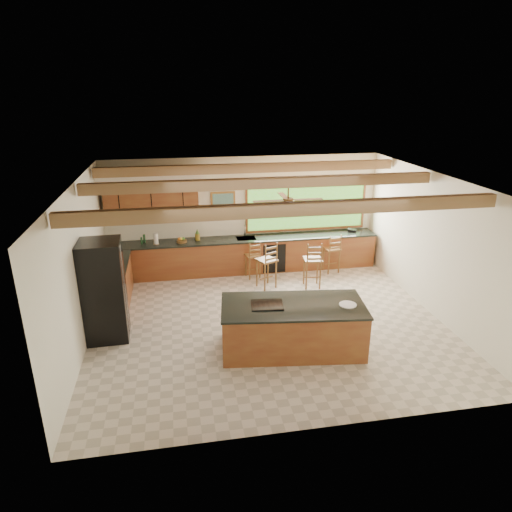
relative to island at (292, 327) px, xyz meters
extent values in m
plane|color=beige|center=(-0.24, 1.08, -0.46)|extent=(7.20, 7.20, 0.00)
cube|color=#EFEACE|center=(-0.24, 4.33, 1.04)|extent=(7.20, 0.04, 3.00)
cube|color=#EFEACE|center=(-0.24, -2.17, 1.04)|extent=(7.20, 0.04, 3.00)
cube|color=#EFEACE|center=(-3.84, 1.08, 1.04)|extent=(0.04, 6.50, 3.00)
cube|color=#EFEACE|center=(3.36, 1.08, 1.04)|extent=(0.04, 6.50, 3.00)
cube|color=#A57852|center=(-0.24, 1.08, 2.54)|extent=(7.20, 6.50, 0.04)
cube|color=olive|center=(-0.24, -0.52, 2.40)|extent=(7.10, 0.15, 0.22)
cube|color=olive|center=(-0.24, 1.58, 2.40)|extent=(7.10, 0.15, 0.22)
cube|color=olive|center=(-0.24, 3.38, 2.40)|extent=(7.10, 0.15, 0.22)
cube|color=brown|center=(-2.59, 4.14, 1.44)|extent=(2.30, 0.35, 0.70)
cube|color=white|center=(-2.59, 4.07, 2.04)|extent=(2.60, 0.50, 0.48)
cylinder|color=#FFEABF|center=(-3.29, 4.07, 1.81)|extent=(0.10, 0.10, 0.01)
cylinder|color=#FFEABF|center=(-1.89, 4.07, 1.81)|extent=(0.10, 0.10, 0.01)
cube|color=#60A33A|center=(1.46, 4.30, 1.21)|extent=(3.20, 0.04, 1.30)
cube|color=#A26E31|center=(-0.79, 4.30, 1.39)|extent=(0.64, 0.03, 0.54)
cube|color=#3C6D4E|center=(-0.79, 4.28, 1.39)|extent=(0.54, 0.01, 0.44)
cube|color=brown|center=(-0.24, 3.99, -0.02)|extent=(7.00, 0.65, 0.88)
cube|color=black|center=(-0.24, 3.99, 0.44)|extent=(7.04, 0.69, 0.04)
cube|color=brown|center=(-3.50, 2.43, -0.02)|extent=(0.65, 2.35, 0.88)
cube|color=black|center=(-3.50, 2.43, 0.44)|extent=(0.69, 2.39, 0.04)
cube|color=black|center=(0.46, 3.66, -0.04)|extent=(0.60, 0.02, 0.78)
cube|color=silver|center=(-0.24, 3.99, 0.44)|extent=(0.50, 0.38, 0.03)
cylinder|color=silver|center=(-0.24, 4.19, 0.61)|extent=(0.03, 0.03, 0.30)
cylinder|color=silver|center=(-0.24, 4.09, 0.74)|extent=(0.03, 0.20, 0.03)
cylinder|color=silver|center=(-2.55, 3.91, 0.60)|extent=(0.12, 0.12, 0.29)
cylinder|color=#1C4723|center=(-2.91, 3.99, 0.55)|extent=(0.05, 0.05, 0.18)
cylinder|color=#1C4723|center=(-2.85, 4.10, 0.57)|extent=(0.06, 0.06, 0.21)
cube|color=black|center=(2.72, 4.05, 0.51)|extent=(0.26, 0.23, 0.10)
cube|color=brown|center=(0.00, 0.00, -0.02)|extent=(2.72, 1.51, 0.88)
cube|color=black|center=(0.00, 0.00, 0.44)|extent=(2.76, 1.55, 0.04)
cube|color=black|center=(-0.48, 0.06, 0.47)|extent=(0.63, 0.53, 0.02)
cylinder|color=silver|center=(0.98, -0.19, 0.46)|extent=(0.32, 0.32, 0.02)
cube|color=black|center=(-3.46, 1.06, 0.54)|extent=(0.80, 0.78, 2.00)
cube|color=silver|center=(-3.07, 1.06, 0.54)|extent=(0.02, 0.05, 1.83)
cube|color=brown|center=(-0.14, 3.53, 0.14)|extent=(0.42, 0.42, 0.04)
cylinder|color=brown|center=(-0.28, 3.39, -0.17)|extent=(0.03, 0.03, 0.58)
cylinder|color=brown|center=(0.00, 3.39, -0.17)|extent=(0.03, 0.03, 0.58)
cylinder|color=brown|center=(-0.28, 3.67, -0.17)|extent=(0.03, 0.03, 0.58)
cylinder|color=brown|center=(0.00, 3.67, -0.17)|extent=(0.03, 0.03, 0.58)
cube|color=brown|center=(0.08, 2.85, 0.26)|extent=(0.56, 0.56, 0.04)
cylinder|color=brown|center=(-0.09, 2.69, -0.11)|extent=(0.04, 0.04, 0.69)
cylinder|color=brown|center=(0.25, 2.69, -0.11)|extent=(0.04, 0.04, 0.69)
cylinder|color=brown|center=(-0.09, 3.02, -0.11)|extent=(0.04, 0.04, 0.69)
cylinder|color=brown|center=(0.25, 3.02, -0.11)|extent=(0.04, 0.04, 0.69)
cube|color=brown|center=(1.19, 2.68, 0.26)|extent=(0.47, 0.47, 0.04)
cylinder|color=brown|center=(1.02, 2.51, -0.11)|extent=(0.04, 0.04, 0.69)
cylinder|color=brown|center=(1.36, 2.51, -0.11)|extent=(0.04, 0.04, 0.69)
cylinder|color=brown|center=(1.02, 2.85, -0.11)|extent=(0.04, 0.04, 0.69)
cylinder|color=brown|center=(1.36, 2.85, -0.11)|extent=(0.04, 0.04, 0.69)
cube|color=brown|center=(1.98, 3.53, 0.19)|extent=(0.44, 0.44, 0.04)
cylinder|color=brown|center=(1.83, 3.38, -0.15)|extent=(0.04, 0.04, 0.63)
cylinder|color=brown|center=(2.13, 3.38, -0.15)|extent=(0.04, 0.04, 0.63)
cylinder|color=brown|center=(1.83, 3.68, -0.15)|extent=(0.04, 0.04, 0.63)
cylinder|color=brown|center=(2.13, 3.68, -0.15)|extent=(0.04, 0.04, 0.63)
camera|label=1|loc=(-2.00, -7.27, 4.21)|focal=32.00mm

